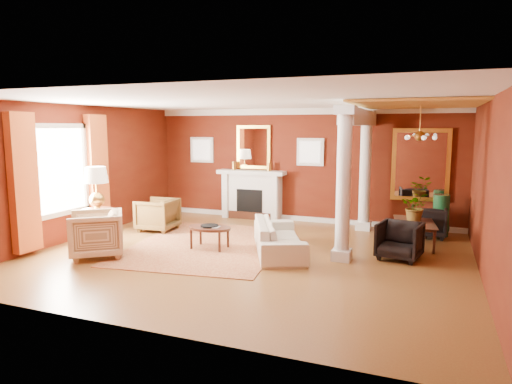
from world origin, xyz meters
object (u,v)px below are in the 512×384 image
at_px(dining_table, 416,227).
at_px(armchair_stripe, 96,232).
at_px(armchair_leopard, 157,213).
at_px(sofa, 279,232).
at_px(coffee_table, 210,229).
at_px(side_table, 97,192).

bearing_deg(dining_table, armchair_stripe, 111.99).
distance_m(armchair_leopard, dining_table, 5.78).
distance_m(sofa, armchair_leopard, 3.37).
bearing_deg(armchair_leopard, sofa, 73.24).
bearing_deg(dining_table, coffee_table, 108.34).
relative_size(armchair_leopard, side_table, 0.52).
bearing_deg(armchair_stripe, dining_table, 81.32).
relative_size(armchair_stripe, side_table, 0.59).
height_order(armchair_leopard, armchair_stripe, armchair_stripe).
xyz_separation_m(armchair_stripe, coffee_table, (1.73, 1.27, -0.07)).
xyz_separation_m(sofa, coffee_table, (-1.38, -0.23, -0.01)).
bearing_deg(dining_table, sofa, 115.93).
distance_m(sofa, coffee_table, 1.40).
relative_size(armchair_leopard, coffee_table, 0.95).
relative_size(sofa, armchair_stripe, 2.25).
bearing_deg(coffee_table, side_table, -165.31).
bearing_deg(side_table, armchair_stripe, -52.11).
height_order(sofa, armchair_stripe, armchair_stripe).
bearing_deg(side_table, dining_table, 21.71).
relative_size(coffee_table, dining_table, 0.64).
bearing_deg(sofa, dining_table, -81.39).
relative_size(sofa, coffee_table, 2.41).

